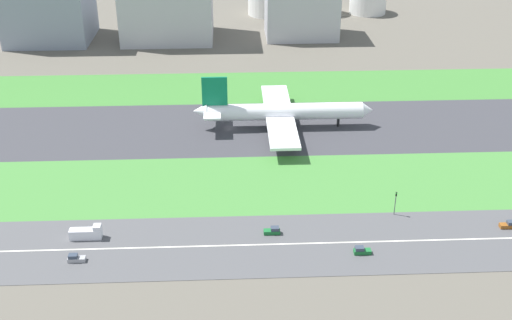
{
  "coord_description": "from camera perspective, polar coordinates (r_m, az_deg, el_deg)",
  "views": [
    {
      "loc": [
        0.23,
        -209.55,
        96.77
      ],
      "look_at": [
        8.02,
        -36.5,
        6.0
      ],
      "focal_mm": 44.56,
      "sensor_mm": 36.0,
      "label": 1
    }
  ],
  "objects": [
    {
      "name": "ground_plane",
      "position": [
        230.82,
        -2.4,
        2.84
      ],
      "size": [
        800.0,
        800.0,
        0.0
      ],
      "primitive_type": "plane",
      "color": "#5B564C"
    },
    {
      "name": "runway",
      "position": [
        230.8,
        -2.4,
        2.85
      ],
      "size": [
        280.0,
        46.0,
        0.1
      ],
      "primitive_type": "cube",
      "color": "#38383D",
      "rests_on": "ground_plane"
    },
    {
      "name": "grass_median_north",
      "position": [
        268.57,
        -2.47,
        6.52
      ],
      "size": [
        280.0,
        36.0,
        0.1
      ],
      "primitive_type": "cube",
      "color": "#3D7A33",
      "rests_on": "ground_plane"
    },
    {
      "name": "grass_median_south",
      "position": [
        194.33,
        -2.31,
        -2.22
      ],
      "size": [
        280.0,
        36.0,
        0.1
      ],
      "primitive_type": "cube",
      "color": "#427F38",
      "rests_on": "ground_plane"
    },
    {
      "name": "highway",
      "position": [
        167.34,
        -2.2,
        -7.68
      ],
      "size": [
        280.0,
        28.0,
        0.1
      ],
      "primitive_type": "cube",
      "color": "#4C4C4F",
      "rests_on": "ground_plane"
    },
    {
      "name": "highway_centerline",
      "position": [
        167.31,
        -2.2,
        -7.66
      ],
      "size": [
        266.0,
        0.5,
        0.01
      ],
      "primitive_type": "cube",
      "color": "silver",
      "rests_on": "highway"
    },
    {
      "name": "airliner",
      "position": [
        229.0,
        2.18,
        4.34
      ],
      "size": [
        65.0,
        56.0,
        19.7
      ],
      "color": "white",
      "rests_on": "runway"
    },
    {
      "name": "truck_0",
      "position": [
        174.83,
        -14.96,
        -6.37
      ],
      "size": [
        8.4,
        2.5,
        4.0
      ],
      "color": "silver",
      "rests_on": "highway"
    },
    {
      "name": "car_3",
      "position": [
        167.48,
        -15.88,
        -8.49
      ],
      "size": [
        4.4,
        1.8,
        2.0
      ],
      "rotation": [
        0.0,
        0.0,
        3.14
      ],
      "color": "#99999E",
      "rests_on": "highway"
    },
    {
      "name": "car_4",
      "position": [
        171.3,
        1.51,
        -6.38
      ],
      "size": [
        4.4,
        1.8,
        2.0
      ],
      "color": "#19662D",
      "rests_on": "highway"
    },
    {
      "name": "car_5",
      "position": [
        186.81,
        21.74,
        -5.43
      ],
      "size": [
        4.4,
        1.8,
        2.0
      ],
      "color": "brown",
      "rests_on": "highway"
    },
    {
      "name": "car_1",
      "position": [
        166.07,
        9.46,
        -8.03
      ],
      "size": [
        4.4,
        1.8,
        2.0
      ],
      "rotation": [
        0.0,
        0.0,
        3.14
      ],
      "color": "#19662D",
      "rests_on": "highway"
    },
    {
      "name": "traffic_light",
      "position": [
        181.68,
        12.41,
        -3.67
      ],
      "size": [
        0.36,
        0.5,
        7.2
      ],
      "color": "#4C4C51",
      "rests_on": "highway"
    },
    {
      "name": "office_tower",
      "position": [
        335.89,
        4.11,
        13.49
      ],
      "size": [
        36.66,
        27.11,
        29.95
      ],
      "primitive_type": "cube",
      "color": "#B2B2B7",
      "rests_on": "ground_plane"
    },
    {
      "name": "fuel_tank_west",
      "position": [
        380.28,
        1.25,
        13.9
      ],
      "size": [
        25.32,
        25.32,
        12.79
      ],
      "primitive_type": "cylinder",
      "color": "silver",
      "rests_on": "ground_plane"
    },
    {
      "name": "fuel_tank_centre",
      "position": [
        383.65,
        6.08,
        13.85
      ],
      "size": [
        18.39,
        18.39,
        12.35
      ],
      "primitive_type": "cylinder",
      "color": "silver",
      "rests_on": "ground_plane"
    },
    {
      "name": "fuel_tank_east",
      "position": [
        388.33,
        10.01,
        13.76
      ],
      "size": [
        21.32,
        21.32,
        12.33
      ],
      "primitive_type": "cylinder",
      "color": "silver",
      "rests_on": "ground_plane"
    }
  ]
}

